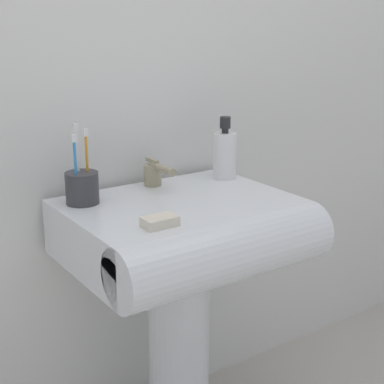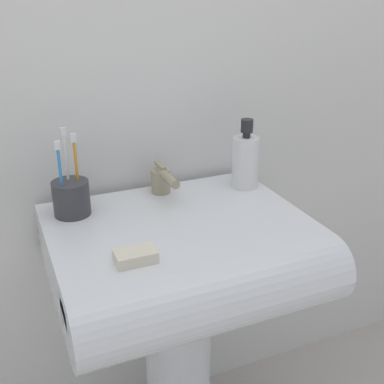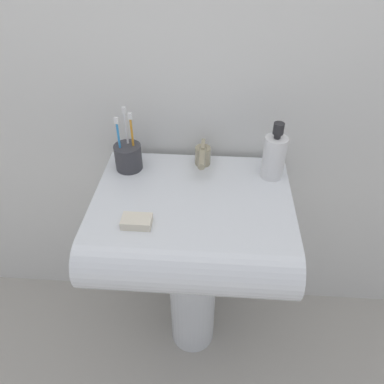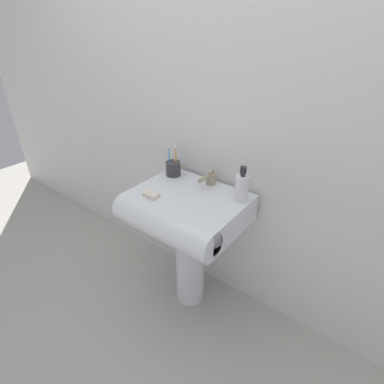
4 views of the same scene
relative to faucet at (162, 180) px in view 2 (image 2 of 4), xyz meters
The scene contains 7 objects.
wall_back 0.41m from the faucet, 101.16° to the left, with size 5.00×0.05×2.40m, color silver.
sink_pedestal 0.52m from the faucet, 97.96° to the right, with size 0.17×0.17×0.62m, color white.
sink_basin 0.24m from the faucet, 95.83° to the right, with size 0.59×0.50×0.15m.
faucet is the anchor object (origin of this frame).
toothbrush_cup 0.24m from the faucet, behind, with size 0.09×0.09×0.21m.
soap_bottle 0.23m from the faucet, 10.13° to the right, with size 0.07×0.07×0.19m.
bar_soap 0.34m from the faucet, 119.14° to the right, with size 0.08×0.05×0.02m, color silver.
Camera 2 is at (-0.36, -0.94, 1.27)m, focal length 45.00 mm.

